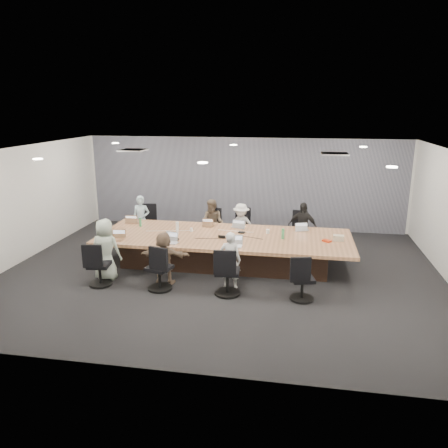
% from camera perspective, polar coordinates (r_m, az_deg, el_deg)
% --- Properties ---
extents(floor, '(10.00, 8.00, 0.00)m').
position_cam_1_polar(floor, '(10.23, -0.39, -6.27)').
color(floor, black).
rests_on(floor, ground).
extents(ceiling, '(10.00, 8.00, 0.00)m').
position_cam_1_polar(ceiling, '(9.56, -0.42, 9.54)').
color(ceiling, white).
rests_on(ceiling, wall_back).
extents(wall_back, '(10.00, 0.00, 2.80)m').
position_cam_1_polar(wall_back, '(13.67, 2.61, 5.34)').
color(wall_back, silver).
rests_on(wall_back, ground).
extents(wall_front, '(10.00, 0.00, 2.80)m').
position_cam_1_polar(wall_front, '(6.10, -7.20, -7.60)').
color(wall_front, silver).
rests_on(wall_front, ground).
extents(wall_left, '(0.00, 8.00, 2.80)m').
position_cam_1_polar(wall_left, '(11.75, -25.17, 2.25)').
color(wall_left, silver).
rests_on(wall_left, ground).
extents(curtain, '(9.80, 0.04, 2.80)m').
position_cam_1_polar(curtain, '(13.59, 2.56, 5.29)').
color(curtain, slate).
rests_on(curtain, ground).
extents(conference_table, '(6.00, 2.20, 0.74)m').
position_cam_1_polar(conference_table, '(10.55, 0.09, -3.26)').
color(conference_table, '#301D15').
rests_on(conference_table, ground).
extents(chair_0, '(0.62, 0.62, 0.79)m').
position_cam_1_polar(chair_0, '(12.78, -10.15, -0.20)').
color(chair_0, black).
rests_on(chair_0, ground).
extents(chair_1, '(0.60, 0.60, 0.73)m').
position_cam_1_polar(chair_1, '(12.26, -1.13, -0.77)').
color(chair_1, black).
rests_on(chair_1, ground).
extents(chair_2, '(0.60, 0.60, 0.80)m').
position_cam_1_polar(chair_2, '(12.13, 2.46, -0.81)').
color(chair_2, black).
rests_on(chair_2, ground).
extents(chair_3, '(0.64, 0.64, 0.75)m').
position_cam_1_polar(chair_3, '(12.04, 10.12, -1.27)').
color(chair_3, black).
rests_on(chair_3, ground).
extents(chair_4, '(0.58, 0.58, 0.76)m').
position_cam_1_polar(chair_4, '(9.75, -15.95, -5.59)').
color(chair_4, black).
rests_on(chair_4, ground).
extents(chair_5, '(0.68, 0.68, 0.80)m').
position_cam_1_polar(chair_5, '(9.25, -8.44, -6.15)').
color(chair_5, black).
rests_on(chair_5, ground).
extents(chair_6, '(0.60, 0.60, 0.83)m').
position_cam_1_polar(chair_6, '(8.92, 0.46, -6.71)').
color(chair_6, black).
rests_on(chair_6, ground).
extents(chair_7, '(0.61, 0.61, 0.74)m').
position_cam_1_polar(chair_7, '(8.83, 10.21, -7.52)').
color(chair_7, black).
rests_on(chair_7, ground).
extents(person_0, '(0.51, 0.35, 1.34)m').
position_cam_1_polar(person_0, '(12.40, -10.75, 0.59)').
color(person_0, '#9CB8C3').
rests_on(person_0, ground).
extents(laptop_0, '(0.33, 0.23, 0.02)m').
position_cam_1_polar(laptop_0, '(11.88, -11.69, 0.30)').
color(laptop_0, '#8C6647').
rests_on(laptop_0, conference_table).
extents(person_1, '(0.73, 0.62, 1.31)m').
position_cam_1_polar(person_1, '(11.85, -1.46, 0.10)').
color(person_1, brown).
rests_on(person_1, ground).
extents(laptop_1, '(0.30, 0.21, 0.02)m').
position_cam_1_polar(laptop_1, '(11.30, -2.02, -0.16)').
color(laptop_1, '#8C6647').
rests_on(laptop_1, conference_table).
extents(person_2, '(0.86, 0.59, 1.23)m').
position_cam_1_polar(person_2, '(11.73, 2.25, -0.26)').
color(person_2, silver).
rests_on(person_2, ground).
extents(laptop_2, '(0.37, 0.29, 0.02)m').
position_cam_1_polar(laptop_2, '(11.17, 1.88, -0.34)').
color(laptop_2, '#B2B2B7').
rests_on(laptop_2, conference_table).
extents(person_3, '(0.83, 0.49, 1.33)m').
position_cam_1_polar(person_3, '(11.63, 10.18, -0.39)').
color(person_3, black).
rests_on(person_3, ground).
extents(laptop_3, '(0.33, 0.26, 0.02)m').
position_cam_1_polar(laptop_3, '(11.07, 10.20, -0.72)').
color(laptop_3, '#B2B2B7').
rests_on(laptop_3, conference_table).
extents(person_4, '(0.69, 0.46, 1.38)m').
position_cam_1_polar(person_4, '(9.94, -15.21, -3.23)').
color(person_4, '#A0AF9E').
rests_on(person_4, ground).
extents(laptop_4, '(0.35, 0.27, 0.02)m').
position_cam_1_polar(laptop_4, '(10.40, -13.98, -2.00)').
color(laptop_4, '#8C6647').
rests_on(laptop_4, conference_table).
extents(person_5, '(1.10, 0.40, 1.16)m').
position_cam_1_polar(person_5, '(9.50, -7.83, -4.39)').
color(person_5, '#765E4A').
rests_on(person_5, ground).
extents(laptop_5, '(0.34, 0.26, 0.02)m').
position_cam_1_polar(laptop_5, '(9.95, -6.91, -2.44)').
color(laptop_5, '#B2B2B7').
rests_on(laptop_5, conference_table).
extents(person_6, '(0.47, 0.32, 1.24)m').
position_cam_1_polar(person_6, '(9.17, 0.82, -4.74)').
color(person_6, silver).
rests_on(person_6, ground).
extents(laptop_6, '(0.33, 0.23, 0.02)m').
position_cam_1_polar(laptop_6, '(9.64, 1.34, -2.90)').
color(laptop_6, '#B2B2B7').
rests_on(laptop_6, conference_table).
extents(bottle_green_left, '(0.07, 0.07, 0.22)m').
position_cam_1_polar(bottle_green_left, '(11.40, -10.87, 0.24)').
color(bottle_green_left, '#3E9053').
rests_on(bottle_green_left, conference_table).
extents(bottle_green_right, '(0.09, 0.09, 0.25)m').
position_cam_1_polar(bottle_green_right, '(10.24, 7.70, -1.27)').
color(bottle_green_right, '#3E9053').
rests_on(bottle_green_right, conference_table).
extents(bottle_clear, '(0.10, 0.10, 0.25)m').
position_cam_1_polar(bottle_clear, '(10.79, -6.12, -0.37)').
color(bottle_clear, silver).
rests_on(bottle_clear, conference_table).
extents(cup_white_far, '(0.08, 0.08, 0.09)m').
position_cam_1_polar(cup_white_far, '(10.78, -4.28, -0.76)').
color(cup_white_far, white).
rests_on(cup_white_far, conference_table).
extents(cup_white_near, '(0.11, 0.11, 0.10)m').
position_cam_1_polar(cup_white_near, '(10.66, 5.74, -0.96)').
color(cup_white_near, white).
rests_on(cup_white_near, conference_table).
extents(mug_brown, '(0.13, 0.13, 0.12)m').
position_cam_1_polar(mug_brown, '(10.80, -14.30, -1.09)').
color(mug_brown, brown).
rests_on(mug_brown, conference_table).
extents(mic_left, '(0.16, 0.11, 0.03)m').
position_cam_1_polar(mic_left, '(10.16, -6.41, -2.00)').
color(mic_left, black).
rests_on(mic_left, conference_table).
extents(mic_right, '(0.17, 0.13, 0.03)m').
position_cam_1_polar(mic_right, '(10.65, 2.30, -1.10)').
color(mic_right, black).
rests_on(mic_right, conference_table).
extents(stapler, '(0.17, 0.07, 0.06)m').
position_cam_1_polar(stapler, '(10.24, -0.29, -1.67)').
color(stapler, black).
rests_on(stapler, conference_table).
extents(canvas_bag, '(0.25, 0.17, 0.13)m').
position_cam_1_polar(canvas_bag, '(10.36, 14.73, -1.78)').
color(canvas_bag, '#BDAF91').
rests_on(canvas_bag, conference_table).
extents(snack_packet, '(0.23, 0.22, 0.04)m').
position_cam_1_polar(snack_packet, '(10.24, 13.27, -2.15)').
color(snack_packet, red).
rests_on(snack_packet, conference_table).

